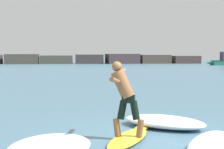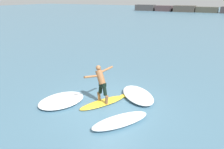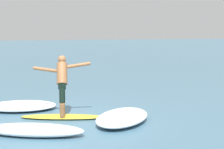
# 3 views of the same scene
# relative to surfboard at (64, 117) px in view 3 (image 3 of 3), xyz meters

# --- Properties ---
(ground_plane) EXTENTS (200.00, 200.00, 0.00)m
(ground_plane) POSITION_rel_surfboard_xyz_m (0.31, -0.05, -0.04)
(ground_plane) COLOR #476F86
(surfboard) EXTENTS (1.51, 2.38, 0.21)m
(surfboard) POSITION_rel_surfboard_xyz_m (0.00, 0.00, 0.00)
(surfboard) COLOR yellow
(surfboard) RESTS_ON ground
(surfer) EXTENTS (0.82, 1.48, 1.58)m
(surfer) POSITION_rel_surfboard_xyz_m (-0.11, -0.01, 0.96)
(surfer) COLOR brown
(surfer) RESTS_ON surfboard
(wave_foam_at_tail) EXTENTS (2.36, 2.34, 0.28)m
(wave_foam_at_tail) POSITION_rel_surfboard_xyz_m (1.08, 1.20, 0.10)
(wave_foam_at_tail) COLOR white
(wave_foam_at_tail) RESTS_ON ground
(wave_foam_at_nose) EXTENTS (1.80, 2.31, 0.26)m
(wave_foam_at_nose) POSITION_rel_surfboard_xyz_m (1.36, -1.10, 0.09)
(wave_foam_at_nose) COLOR white
(wave_foam_at_nose) RESTS_ON ground
(wave_foam_beside) EXTENTS (2.00, 2.40, 0.22)m
(wave_foam_beside) POSITION_rel_surfboard_xyz_m (-1.62, -0.83, 0.07)
(wave_foam_beside) COLOR white
(wave_foam_beside) RESTS_ON ground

